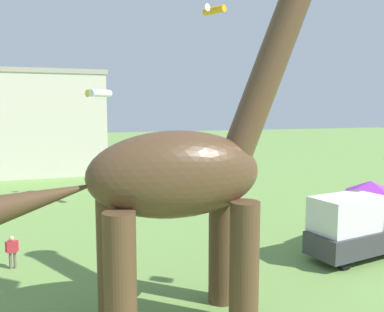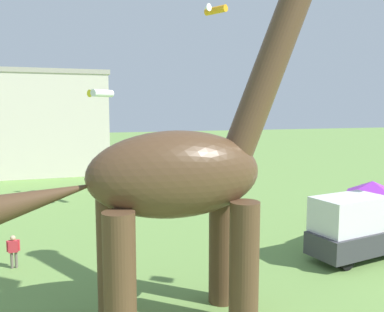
{
  "view_description": "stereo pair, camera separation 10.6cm",
  "coord_description": "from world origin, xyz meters",
  "views": [
    {
      "loc": [
        -1.79,
        -7.46,
        7.5
      ],
      "look_at": [
        2.76,
        5.8,
        5.85
      ],
      "focal_mm": 37.96,
      "sensor_mm": 36.0,
      "label": 1
    },
    {
      "loc": [
        -1.69,
        -7.5,
        7.5
      ],
      "look_at": [
        2.76,
        5.8,
        5.85
      ],
      "focal_mm": 37.96,
      "sensor_mm": 36.0,
      "label": 2
    }
  ],
  "objects": [
    {
      "name": "background_building_block",
      "position": [
        -6.26,
        42.97,
        5.86
      ],
      "size": [
        20.77,
        9.79,
        11.69
      ],
      "color": "beige",
      "rests_on": "ground_plane"
    },
    {
      "name": "person_photographer",
      "position": [
        -3.82,
        12.62,
        0.96
      ],
      "size": [
        0.59,
        0.26,
        1.58
      ],
      "rotation": [
        0.0,
        0.0,
        6.17
      ],
      "color": "#6B6056",
      "rests_on": "ground_plane"
    },
    {
      "name": "dinosaur_sculpture",
      "position": [
        2.02,
        5.48,
        5.28
      ],
      "size": [
        13.98,
        2.96,
        14.61
      ],
      "rotation": [
        0.0,
        0.0,
        -0.08
      ],
      "color": "#513823",
      "rests_on": "ground_plane"
    },
    {
      "name": "kite_near_high",
      "position": [
        1.73,
        25.77,
        8.68
      ],
      "size": [
        2.12,
        2.17,
        0.61
      ],
      "color": "white"
    },
    {
      "name": "kite_far_right",
      "position": [
        8.34,
        17.97,
        13.88
      ],
      "size": [
        1.71,
        1.68,
        0.49
      ],
      "color": "orange"
    },
    {
      "name": "festival_canopy_tent",
      "position": [
        16.87,
        12.5,
        2.54
      ],
      "size": [
        3.15,
        3.15,
        3.0
      ],
      "color": "#B2B2B7",
      "rests_on": "ground_plane"
    },
    {
      "name": "parked_box_truck",
      "position": [
        12.47,
        8.5,
        1.65
      ],
      "size": [
        5.87,
        2.98,
        3.2
      ],
      "rotation": [
        0.0,
        0.0,
        0.16
      ],
      "color": "#38383D",
      "rests_on": "ground_plane"
    }
  ]
}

